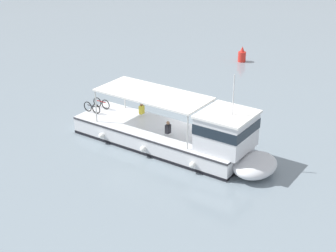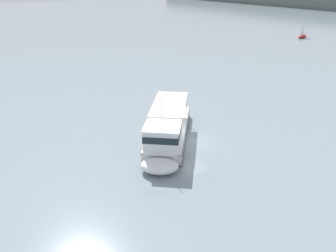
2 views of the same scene
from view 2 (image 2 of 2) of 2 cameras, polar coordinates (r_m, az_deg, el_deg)
ground_plane at (r=30.51m, az=4.29°, el=-2.92°), size 400.00×400.00×0.00m
ferry_main at (r=29.68m, az=-0.23°, el=-1.47°), size 11.73×10.53×5.32m
sailboat_near_starboard at (r=92.31m, az=21.81°, el=14.08°), size 3.03×4.98×5.40m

